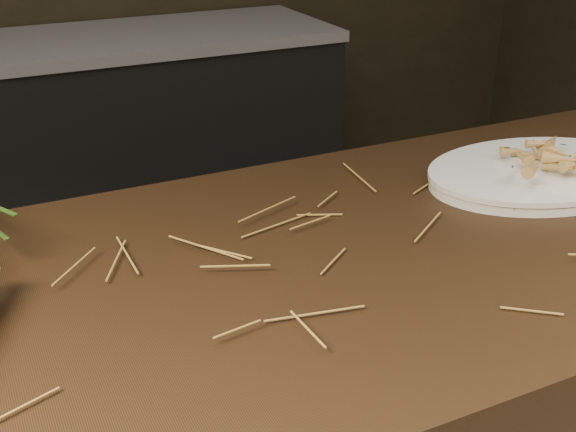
# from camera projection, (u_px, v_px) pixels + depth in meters

# --- Properties ---
(back_counter) EXTENTS (1.82, 0.62, 0.84)m
(back_counter) POSITION_uv_depth(u_px,v_px,m) (99.00, 148.00, 2.76)
(back_counter) COLOR black
(back_counter) RESTS_ON ground
(straw_bedding) EXTENTS (1.40, 0.60, 0.02)m
(straw_bedding) POSITION_uv_depth(u_px,v_px,m) (139.00, 293.00, 0.90)
(straw_bedding) COLOR olive
(straw_bedding) RESTS_ON main_counter
(serving_platter) EXTENTS (0.43, 0.31, 0.02)m
(serving_platter) POSITION_uv_depth(u_px,v_px,m) (541.00, 175.00, 1.25)
(serving_platter) COLOR white
(serving_platter) RESTS_ON main_counter
(roasted_veg_heap) EXTENTS (0.21, 0.16, 0.05)m
(roasted_veg_heap) POSITION_uv_depth(u_px,v_px,m) (544.00, 157.00, 1.23)
(roasted_veg_heap) COLOR #B68343
(roasted_veg_heap) RESTS_ON serving_platter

